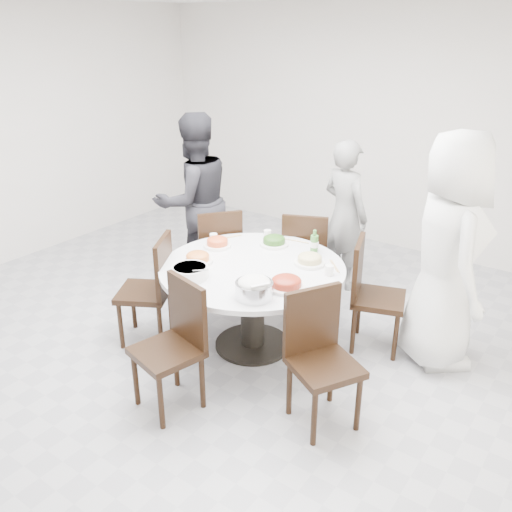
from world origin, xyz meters
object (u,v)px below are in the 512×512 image
Objects in this scene: chair_sw at (144,290)px; rice_bowl at (254,290)px; diner_middle at (345,215)px; beverage_bottle at (314,243)px; chair_ne at (379,296)px; soup_bowl at (190,272)px; chair_se at (325,364)px; chair_s at (166,349)px; diner_right at (448,252)px; diner_left at (194,201)px; chair_n at (306,256)px; chair_nw at (217,253)px; dining_table at (252,307)px.

rice_bowl is (1.14, 0.02, 0.33)m from chair_sw.
diner_middle is at bearing 126.81° from chair_sw.
chair_ne is at bearing 12.18° from beverage_bottle.
soup_bowl is at bearing 114.77° from chair_ne.
rice_bowl is at bearing 134.70° from chair_ne.
rice_bowl is (-0.63, 0.07, 0.33)m from chair_se.
chair_s is at bearing 146.14° from chair_se.
diner_right reaches higher than soup_bowl.
diner_left reaches higher than chair_s.
rice_bowl is at bearing -87.38° from beverage_bottle.
chair_se is at bearing 40.19° from chair_s.
chair_n is (-0.92, 0.37, 0.00)m from chair_ne.
chair_n is 1.27m from diner_left.
diner_left is 7.93× the size of beverage_bottle.
chair_n is 1.47m from soup_bowl.
chair_sw is at bearing 41.30° from diner_left.
diner_middle is at bearing 103.21° from beverage_bottle.
chair_nw is at bearing 151.31° from chair_sw.
chair_sw is (-1.66, -1.05, 0.00)m from chair_ne.
chair_s is at bearing -101.68° from beverage_bottle.
chair_s is at bearing 106.04° from diner_right.
diner_left is at bearing 50.35° from diner_middle.
diner_middle is at bearing 22.77° from chair_ne.
chair_nw is 1.18m from beverage_bottle.
diner_right is at bearing 13.67° from chair_se.
chair_s is 0.62× the size of diner_middle.
diner_left is at bearing 90.91° from chair_se.
diner_left reaches higher than chair_nw.
chair_sw is at bearing -151.38° from dining_table.
chair_sw reaches higher than soup_bowl.
chair_nw is 1.00× the size of chair_se.
chair_s is 0.74m from rice_bowl.
beverage_bottle is at bearing 120.87° from diner_middle.
beverage_bottle is (0.36, -0.49, 0.39)m from chair_n.
chair_nw is 1.35m from diner_middle.
diner_middle is (-1.26, 0.78, -0.17)m from diner_right.
beverage_bottle is (0.24, -1.04, 0.10)m from diner_middle.
chair_ne is at bearing 74.87° from chair_s.
chair_s is (0.05, -1.96, 0.00)m from chair_n.
chair_se is 0.71m from rice_bowl.
beverage_bottle reaches higher than chair_s.
diner_middle is (-0.81, 0.92, 0.29)m from chair_ne.
chair_s is at bearing 67.91° from chair_n.
chair_nw and chair_se have the same top height.
soup_bowl is (-0.25, 0.54, 0.32)m from chair_s.
chair_ne is 0.69m from beverage_bottle.
dining_table is at bearing 107.00° from chair_ne.
soup_bowl is (0.55, -0.00, 0.32)m from chair_sw.
diner_left is (-1.17, -0.28, 0.41)m from chair_n.
dining_table is at bearing 59.10° from soup_bowl.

